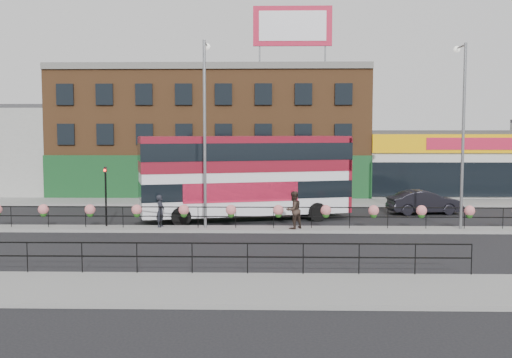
{
  "coord_description": "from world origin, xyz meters",
  "views": [
    {
      "loc": [
        0.8,
        -31.28,
        5.29
      ],
      "look_at": [
        0.0,
        3.0,
        2.5
      ],
      "focal_mm": 42.0,
      "sensor_mm": 36.0,
      "label": 1
    }
  ],
  "objects_px": {
    "double_decker_bus": "(246,169)",
    "pedestrian_b": "(294,210)",
    "car": "(424,202)",
    "lamp_column_east": "(462,119)",
    "pedestrian_a": "(160,211)",
    "lamp_column_west": "(205,117)"
  },
  "relations": [
    {
      "from": "car",
      "to": "pedestrian_a",
      "type": "bearing_deg",
      "value": 103.91
    },
    {
      "from": "double_decker_bus",
      "to": "pedestrian_a",
      "type": "xyz_separation_m",
      "value": [
        -4.46,
        -3.35,
        -2.04
      ]
    },
    {
      "from": "pedestrian_a",
      "to": "pedestrian_b",
      "type": "distance_m",
      "value": 7.1
    },
    {
      "from": "double_decker_bus",
      "to": "car",
      "type": "relative_size",
      "value": 2.64
    },
    {
      "from": "double_decker_bus",
      "to": "pedestrian_a",
      "type": "height_order",
      "value": "double_decker_bus"
    },
    {
      "from": "double_decker_bus",
      "to": "car",
      "type": "bearing_deg",
      "value": 14.96
    },
    {
      "from": "pedestrian_a",
      "to": "lamp_column_east",
      "type": "xyz_separation_m",
      "value": [
        15.84,
        -0.0,
        4.86
      ]
    },
    {
      "from": "pedestrian_a",
      "to": "pedestrian_b",
      "type": "height_order",
      "value": "pedestrian_b"
    },
    {
      "from": "pedestrian_a",
      "to": "lamp_column_west",
      "type": "bearing_deg",
      "value": -77.42
    },
    {
      "from": "pedestrian_a",
      "to": "lamp_column_west",
      "type": "relative_size",
      "value": 0.17
    },
    {
      "from": "pedestrian_b",
      "to": "lamp_column_east",
      "type": "height_order",
      "value": "lamp_column_east"
    },
    {
      "from": "lamp_column_west",
      "to": "double_decker_bus",
      "type": "bearing_deg",
      "value": 57.74
    },
    {
      "from": "double_decker_bus",
      "to": "pedestrian_a",
      "type": "relative_size",
      "value": 7.33
    },
    {
      "from": "lamp_column_west",
      "to": "lamp_column_east",
      "type": "height_order",
      "value": "lamp_column_west"
    },
    {
      "from": "pedestrian_b",
      "to": "lamp_column_west",
      "type": "distance_m",
      "value": 6.75
    },
    {
      "from": "car",
      "to": "lamp_column_east",
      "type": "bearing_deg",
      "value": 173.73
    },
    {
      "from": "car",
      "to": "pedestrian_b",
      "type": "relative_size",
      "value": 2.41
    },
    {
      "from": "double_decker_bus",
      "to": "pedestrian_b",
      "type": "height_order",
      "value": "double_decker_bus"
    },
    {
      "from": "double_decker_bus",
      "to": "pedestrian_b",
      "type": "distance_m",
      "value": 4.99
    },
    {
      "from": "lamp_column_east",
      "to": "car",
      "type": "bearing_deg",
      "value": 91.88
    },
    {
      "from": "double_decker_bus",
      "to": "car",
      "type": "distance_m",
      "value": 11.8
    },
    {
      "from": "lamp_column_west",
      "to": "pedestrian_b",
      "type": "bearing_deg",
      "value": -6.75
    }
  ]
}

